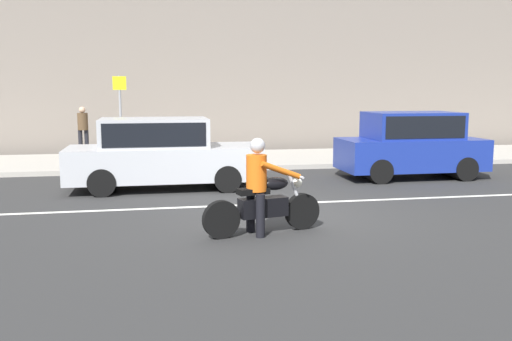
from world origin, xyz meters
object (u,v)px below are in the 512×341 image
(parked_sedan_silver, at_px, (161,153))
(pedestrian_bystander, at_px, (83,128))
(motorcycle_with_rider_orange_stripe, at_px, (262,195))
(parked_hatchback_cobalt_blue, at_px, (411,144))
(street_sign_post, at_px, (120,109))

(parked_sedan_silver, xyz_separation_m, pedestrian_bystander, (-2.46, 5.74, 0.26))
(motorcycle_with_rider_orange_stripe, relative_size, parked_hatchback_cobalt_blue, 0.54)
(pedestrian_bystander, bearing_deg, street_sign_post, -12.85)
(parked_hatchback_cobalt_blue, xyz_separation_m, pedestrian_bystander, (-9.20, 5.30, 0.21))
(parked_hatchback_cobalt_blue, xyz_separation_m, parked_sedan_silver, (-6.75, -0.44, -0.05))
(parked_hatchback_cobalt_blue, relative_size, street_sign_post, 1.42)
(motorcycle_with_rider_orange_stripe, bearing_deg, parked_hatchback_cobalt_blue, 44.61)
(parked_hatchback_cobalt_blue, distance_m, pedestrian_bystander, 10.62)
(parked_hatchback_cobalt_blue, height_order, pedestrian_bystander, pedestrian_bystander)
(motorcycle_with_rider_orange_stripe, height_order, pedestrian_bystander, pedestrian_bystander)
(motorcycle_with_rider_orange_stripe, distance_m, parked_sedan_silver, 4.92)
(parked_hatchback_cobalt_blue, bearing_deg, motorcycle_with_rider_orange_stripe, -135.39)
(motorcycle_with_rider_orange_stripe, distance_m, pedestrian_bystander, 11.16)
(motorcycle_with_rider_orange_stripe, bearing_deg, pedestrian_bystander, 111.19)
(parked_hatchback_cobalt_blue, bearing_deg, pedestrian_bystander, 150.08)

